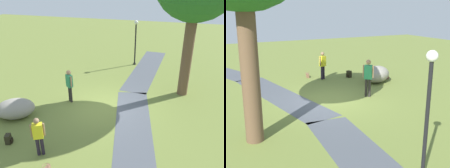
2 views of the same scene
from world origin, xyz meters
The scene contains 10 objects.
ground_plane centered at (0.00, 0.00, 0.00)m, with size 48.00×48.00×0.00m, color olive.
footpath_segment_mid centered at (1.90, 1.87, 0.00)m, with size 8.16×3.08×0.01m.
lamp_post centered at (-6.60, 0.45, 2.02)m, with size 0.28×0.28×3.24m.
lawn_boulder centered at (1.90, -3.80, 0.47)m, with size 1.88×2.13×0.94m.
woman_with_handbag centered at (3.94, -1.35, 0.94)m, with size 0.38×0.47×1.63m.
man_near_boulder centered at (-0.18, -1.91, 1.05)m, with size 0.41×0.43×1.80m.
handbag_on_grass centered at (4.73, -0.68, 0.14)m, with size 0.33×0.29×0.31m.
backpack_by_boulder centered at (2.35, -4.74, 0.19)m, with size 0.34×0.34×0.40m.
spare_backpack_on_lawn centered at (3.67, -2.96, 0.19)m, with size 0.33×0.32×0.40m.
frisbee_on_grass centered at (3.55, -5.62, 0.01)m, with size 0.23×0.23×0.02m.
Camera 2 is at (-11.60, 5.33, 4.22)m, focal length 47.03 mm.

